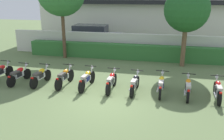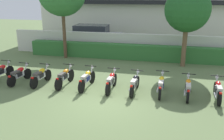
% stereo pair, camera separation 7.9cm
% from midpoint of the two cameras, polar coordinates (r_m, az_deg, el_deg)
% --- Properties ---
extents(ground, '(60.00, 60.00, 0.00)m').
position_cam_midpoint_polar(ground, '(10.24, -1.81, -7.39)').
color(ground, '#607547').
extents(building, '(18.98, 6.50, 6.95)m').
position_cam_midpoint_polar(building, '(24.75, 7.60, 15.39)').
color(building, silver).
rests_on(building, ground).
extents(compound_wall, '(18.03, 0.30, 1.67)m').
position_cam_midpoint_polar(compound_wall, '(17.32, 4.72, 5.84)').
color(compound_wall, silver).
rests_on(compound_wall, ground).
extents(hedge_row, '(14.42, 0.70, 1.03)m').
position_cam_midpoint_polar(hedge_row, '(16.71, 4.34, 4.30)').
color(hedge_row, '#337033').
rests_on(hedge_row, ground).
extents(parked_car, '(4.54, 2.15, 1.89)m').
position_cam_midpoint_polar(parked_car, '(20.39, -4.31, 7.90)').
color(parked_car, silver).
rests_on(parked_car, ground).
extents(tree_far_side, '(2.66, 2.66, 4.79)m').
position_cam_midpoint_polar(tree_far_side, '(15.20, 17.55, 13.39)').
color(tree_far_side, brown).
rests_on(tree_far_side, ground).
extents(motorcycle_in_row_0, '(0.60, 1.86, 0.95)m').
position_cam_midpoint_polar(motorcycle_in_row_0, '(13.77, -24.55, -0.43)').
color(motorcycle_in_row_0, black).
rests_on(motorcycle_in_row_0, ground).
extents(motorcycle_in_row_1, '(0.60, 1.81, 0.94)m').
position_cam_midpoint_polar(motorcycle_in_row_1, '(13.01, -20.89, -1.01)').
color(motorcycle_in_row_1, black).
rests_on(motorcycle_in_row_1, ground).
extents(motorcycle_in_row_2, '(0.60, 1.82, 0.95)m').
position_cam_midpoint_polar(motorcycle_in_row_2, '(12.45, -16.30, -1.34)').
color(motorcycle_in_row_2, black).
rests_on(motorcycle_in_row_2, ground).
extents(motorcycle_in_row_3, '(0.60, 1.94, 0.98)m').
position_cam_midpoint_polar(motorcycle_in_row_3, '(11.97, -10.93, -1.61)').
color(motorcycle_in_row_3, black).
rests_on(motorcycle_in_row_3, ground).
extents(motorcycle_in_row_4, '(0.60, 1.97, 0.97)m').
position_cam_midpoint_polar(motorcycle_in_row_4, '(11.55, -5.74, -2.10)').
color(motorcycle_in_row_4, black).
rests_on(motorcycle_in_row_4, ground).
extents(motorcycle_in_row_5, '(0.60, 1.86, 0.97)m').
position_cam_midpoint_polar(motorcycle_in_row_5, '(11.17, 0.03, -2.69)').
color(motorcycle_in_row_5, black).
rests_on(motorcycle_in_row_5, ground).
extents(motorcycle_in_row_6, '(0.60, 1.82, 0.94)m').
position_cam_midpoint_polar(motorcycle_in_row_6, '(11.00, 5.59, -3.18)').
color(motorcycle_in_row_6, black).
rests_on(motorcycle_in_row_6, ground).
extents(motorcycle_in_row_7, '(0.60, 1.91, 0.95)m').
position_cam_midpoint_polar(motorcycle_in_row_7, '(11.02, 11.73, -3.42)').
color(motorcycle_in_row_7, black).
rests_on(motorcycle_in_row_7, ground).
extents(motorcycle_in_row_8, '(0.60, 1.79, 0.94)m').
position_cam_midpoint_polar(motorcycle_in_row_8, '(10.98, 17.67, -4.00)').
color(motorcycle_in_row_8, black).
rests_on(motorcycle_in_row_8, ground).
extents(motorcycle_in_row_9, '(0.60, 1.80, 0.95)m').
position_cam_midpoint_polar(motorcycle_in_row_9, '(11.14, 23.89, -4.37)').
color(motorcycle_in_row_9, black).
rests_on(motorcycle_in_row_9, ground).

